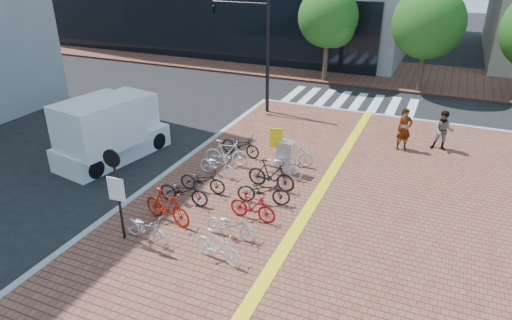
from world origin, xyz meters
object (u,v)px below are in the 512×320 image
at_px(bike_0, 146,228).
at_px(bike_4, 217,165).
at_px(bike_3, 203,180).
at_px(bike_13, 294,154).
at_px(bike_8, 232,225).
at_px(bike_7, 218,246).
at_px(bike_9, 253,207).
at_px(bike_12, 283,166).
at_px(utility_box, 287,157).
at_px(bike_11, 271,175).
at_px(pedestrian_a, 404,129).
at_px(notice_sign, 116,184).
at_px(bike_5, 227,153).
at_px(pedestrian_b, 443,131).
at_px(bike_1, 167,206).
at_px(bike_2, 184,191).
at_px(bike_6, 240,145).
at_px(yellow_sign, 277,142).
at_px(traffic_light_pole, 243,30).
at_px(box_truck, 109,129).
at_px(bike_10, 264,191).

relative_size(bike_0, bike_4, 1.02).
bearing_deg(bike_3, bike_13, -38.53).
bearing_deg(bike_8, bike_7, -172.17).
xyz_separation_m(bike_4, bike_9, (2.53, -2.37, 0.05)).
distance_m(bike_12, utility_box, 0.42).
distance_m(bike_4, bike_11, 2.31).
bearing_deg(bike_4, bike_13, -41.07).
relative_size(pedestrian_a, notice_sign, 0.63).
relative_size(bike_4, bike_7, 1.03).
xyz_separation_m(bike_5, bike_11, (2.36, -1.10, 0.01)).
bearing_deg(bike_9, bike_4, 49.92).
relative_size(bike_0, bike_7, 1.05).
height_order(pedestrian_a, utility_box, pedestrian_a).
distance_m(bike_3, bike_7, 4.13).
height_order(pedestrian_a, pedestrian_b, pedestrian_a).
bearing_deg(bike_12, bike_1, 162.80).
xyz_separation_m(bike_11, pedestrian_a, (3.96, 5.62, 0.37)).
bearing_deg(bike_0, bike_2, 12.01).
relative_size(bike_4, bike_6, 0.91).
relative_size(pedestrian_a, yellow_sign, 1.04).
height_order(notice_sign, traffic_light_pole, traffic_light_pole).
distance_m(bike_6, pedestrian_a, 7.11).
xyz_separation_m(bike_1, box_truck, (-5.11, 3.51, 0.59)).
relative_size(notice_sign, traffic_light_pole, 0.49).
height_order(bike_1, box_truck, box_truck).
bearing_deg(pedestrian_b, bike_7, -115.27).
height_order(bike_6, bike_9, bike_9).
relative_size(bike_9, bike_13, 1.00).
xyz_separation_m(bike_7, utility_box, (-0.13, 6.01, 0.17)).
relative_size(bike_1, pedestrian_a, 1.01).
relative_size(bike_6, bike_8, 1.09).
distance_m(bike_11, bike_13, 2.20).
distance_m(bike_4, box_truck, 5.09).
bearing_deg(utility_box, bike_13, 85.50).
height_order(bike_0, bike_12, bike_12).
relative_size(bike_2, traffic_light_pole, 0.30).
relative_size(bike_8, bike_11, 0.90).
relative_size(bike_2, bike_10, 0.99).
height_order(bike_11, pedestrian_b, pedestrian_b).
bearing_deg(pedestrian_a, bike_10, -152.88).
height_order(bike_3, bike_6, bike_6).
distance_m(bike_10, bike_13, 3.28).
relative_size(bike_0, yellow_sign, 0.94).
height_order(bike_10, bike_11, bike_11).
height_order(bike_4, bike_12, bike_12).
bearing_deg(bike_4, bike_6, 8.27).
xyz_separation_m(bike_2, bike_13, (2.49, 4.36, 0.01)).
relative_size(bike_7, notice_sign, 0.54).
height_order(bike_1, yellow_sign, yellow_sign).
height_order(bike_13, traffic_light_pole, traffic_light_pole).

